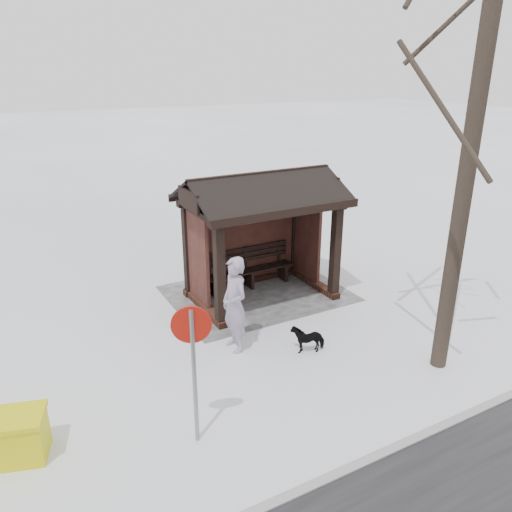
{
  "coord_description": "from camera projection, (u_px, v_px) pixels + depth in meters",
  "views": [
    {
      "loc": [
        5.42,
        9.67,
        5.29
      ],
      "look_at": [
        0.58,
        0.8,
        1.44
      ],
      "focal_mm": 35.0,
      "sensor_mm": 36.0,
      "label": 1
    }
  ],
  "objects": [
    {
      "name": "ground",
      "position": [
        261.0,
        297.0,
        12.24
      ],
      "size": [
        120.0,
        120.0,
        0.0
      ],
      "primitive_type": "plane",
      "color": "white",
      "rests_on": "ground"
    },
    {
      "name": "kerb",
      "position": [
        434.0,
        430.0,
        7.72
      ],
      "size": [
        120.0,
        0.15,
        0.06
      ],
      "primitive_type": "cube",
      "color": "gray",
      "rests_on": "ground"
    },
    {
      "name": "trampled_patch",
      "position": [
        257.0,
        293.0,
        12.4
      ],
      "size": [
        4.2,
        3.2,
        0.02
      ],
      "primitive_type": "cube",
      "color": "gray",
      "rests_on": "ground"
    },
    {
      "name": "bus_shelter",
      "position": [
        258.0,
        210.0,
        11.6
      ],
      "size": [
        3.6,
        2.4,
        3.09
      ],
      "color": "#381D14",
      "rests_on": "ground"
    },
    {
      "name": "tree_near",
      "position": [
        492.0,
        3.0,
        7.28
      ],
      "size": [
        3.42,
        3.42,
        9.03
      ],
      "color": "black",
      "rests_on": "ground"
    },
    {
      "name": "pedestrian",
      "position": [
        235.0,
        305.0,
        9.65
      ],
      "size": [
        0.49,
        0.72,
        1.94
      ],
      "primitive_type": "imported",
      "rotation": [
        0.0,
        0.0,
        1.6
      ],
      "color": "#9689A1",
      "rests_on": "ground"
    },
    {
      "name": "dog",
      "position": [
        308.0,
        338.0,
        9.84
      ],
      "size": [
        0.7,
        0.46,
        0.55
      ],
      "primitive_type": "imported",
      "rotation": [
        0.0,
        0.0,
        1.3
      ],
      "color": "black",
      "rests_on": "ground"
    },
    {
      "name": "grit_bin",
      "position": [
        13.0,
        437.0,
        7.08
      ],
      "size": [
        1.08,
        0.88,
        0.72
      ],
      "rotation": [
        0.0,
        0.0,
        -0.29
      ],
      "color": "#CBC20B",
      "rests_on": "ground"
    },
    {
      "name": "road_sign",
      "position": [
        192.0,
        346.0,
        6.99
      ],
      "size": [
        0.54,
        0.25,
        2.24
      ],
      "rotation": [
        0.0,
        0.0,
        -0.39
      ],
      "color": "gray",
      "rests_on": "ground"
    }
  ]
}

